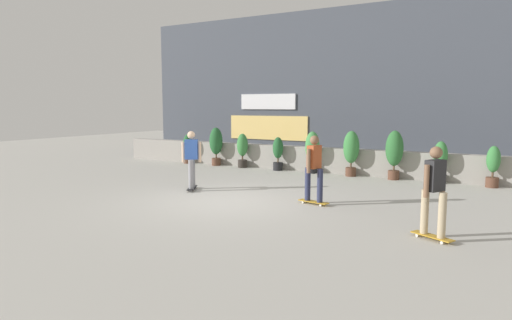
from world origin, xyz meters
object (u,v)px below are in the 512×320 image
potted_plant_2 (242,149)px  potted_plant_3 (278,152)px  potted_plant_4 (312,149)px  potted_plant_6 (394,151)px  potted_plant_7 (440,160)px  potted_plant_0 (188,148)px  potted_plant_5 (351,150)px  skater_by_wall_left (314,166)px  potted_plant_8 (493,165)px  skater_foreground (192,158)px  skater_by_wall_right (434,188)px  potted_plant_1 (216,143)px

potted_plant_2 → potted_plant_3: size_ratio=1.07×
potted_plant_2 → potted_plant_4: bearing=0.0°
potted_plant_6 → potted_plant_7: potted_plant_6 is taller
potted_plant_0 → potted_plant_3: size_ratio=0.98×
potted_plant_5 → skater_by_wall_left: skater_by_wall_left is taller
potted_plant_6 → potted_plant_8: (2.87, 0.00, -0.28)m
potted_plant_2 → potted_plant_8: (8.69, 0.00, -0.08)m
potted_plant_7 → potted_plant_3: bearing=180.0°
skater_foreground → potted_plant_7: bearing=38.3°
potted_plant_3 → skater_by_wall_right: 9.07m
potted_plant_2 → skater_by_wall_right: size_ratio=0.79×
potted_plant_8 → skater_by_wall_right: 6.48m
potted_plant_1 → potted_plant_6: 7.07m
potted_plant_1 → skater_by_wall_right: (9.21, -6.43, 0.04)m
potted_plant_1 → skater_by_wall_right: skater_by_wall_right is taller
potted_plant_6 → skater_by_wall_left: skater_by_wall_left is taller
potted_plant_4 → skater_foreground: bearing=-110.0°
skater_foreground → potted_plant_1: bearing=117.3°
skater_foreground → skater_by_wall_left: (3.76, -0.01, 0.00)m
potted_plant_3 → potted_plant_4: potted_plant_4 is taller
potted_plant_2 → skater_foreground: skater_foreground is taller
potted_plant_2 → potted_plant_3: potted_plant_2 is taller
potted_plant_7 → skater_by_wall_left: 5.28m
potted_plant_3 → potted_plant_7: size_ratio=0.95×
potted_plant_4 → skater_by_wall_right: 8.15m
skater_by_wall_right → potted_plant_6: bearing=108.4°
potted_plant_5 → potted_plant_1: bearing=-180.0°
potted_plant_8 → skater_by_wall_left: bearing=-128.0°
potted_plant_7 → skater_by_wall_left: size_ratio=0.78×
potted_plant_8 → skater_foreground: (-7.48, -4.76, 0.27)m
potted_plant_4 → potted_plant_8: 5.75m
potted_plant_6 → skater_by_wall_right: (2.13, -6.43, -0.01)m
skater_by_wall_left → potted_plant_1: bearing=142.5°
potted_plant_8 → potted_plant_5: bearing=180.0°
potted_plant_0 → potted_plant_8: size_ratio=0.99×
potted_plant_1 → potted_plant_4: (4.19, 0.00, -0.03)m
potted_plant_1 → skater_foreground: size_ratio=0.91×
skater_by_wall_left → potted_plant_4: bearing=113.0°
skater_foreground → skater_by_wall_left: bearing=-0.2°
potted_plant_3 → potted_plant_1: bearing=-180.0°
skater_by_wall_right → potted_plant_8: bearing=83.5°
potted_plant_3 → potted_plant_7: (5.67, -0.00, 0.06)m
potted_plant_6 → skater_by_wall_left: bearing=-100.2°
potted_plant_8 → potted_plant_6: bearing=-180.0°
potted_plant_1 → potted_plant_4: bearing=0.0°
potted_plant_5 → potted_plant_7: (2.86, 0.00, -0.18)m
potted_plant_0 → potted_plant_1: bearing=-0.0°
potted_plant_3 → potted_plant_0: bearing=180.0°
potted_plant_0 → skater_by_wall_right: 12.44m
potted_plant_0 → potted_plant_1: potted_plant_1 is taller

